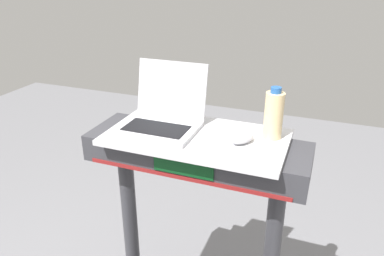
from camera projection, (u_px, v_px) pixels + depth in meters
desk_board at (196, 137)px, 1.49m from camera, size 0.71×0.39×0.02m
laptop at (163, 115)px, 1.54m from camera, size 0.31×0.29×0.25m
computer_mouse at (242, 139)px, 1.42m from camera, size 0.10×0.12×0.03m
water_bottle at (274, 115)px, 1.43m from camera, size 0.07×0.07×0.20m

